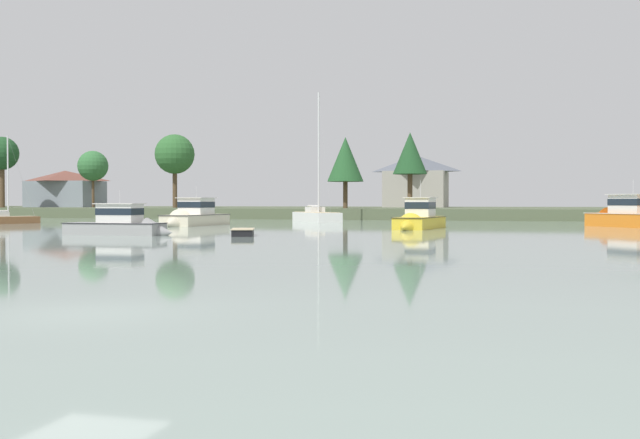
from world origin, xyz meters
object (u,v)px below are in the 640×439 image
Objects in this scene: sailboat_white at (316,219)px; mooring_buoy_white at (143,221)px; cruiser_orange at (626,219)px; cruiser_grey at (125,227)px; cruiser_yellow at (417,222)px; dinghy_black at (243,233)px; cruiser_cream at (191,219)px; sailboat_wood at (3,222)px.

sailboat_white is 28.59× the size of mooring_buoy_white.
cruiser_orange is 1.26× the size of cruiser_grey.
cruiser_yellow is at bearing -24.18° from mooring_buoy_white.
dinghy_black is at bearing -81.94° from sailboat_white.
cruiser_orange reaches higher than cruiser_cream.
cruiser_cream is at bearing 102.34° from cruiser_grey.
dinghy_black is (12.79, -19.19, -0.43)m from cruiser_cream.
sailboat_wood is at bearing 179.55° from cruiser_cream.
cruiser_cream is 18.48× the size of mooring_buoy_white.
dinghy_black is at bearing -120.80° from cruiser_yellow.
cruiser_cream is (-40.11, -7.21, -0.09)m from cruiser_orange.
cruiser_grey is at bearing -63.34° from mooring_buoy_white.
cruiser_grey is 32.86m from sailboat_wood.
cruiser_orange reaches higher than cruiser_yellow.
cruiser_yellow is at bearing -149.77° from cruiser_orange.
sailboat_white is at bearing 161.52° from cruiser_orange.
sailboat_white is (3.10, 38.22, -0.21)m from cruiser_grey.
cruiser_cream is (-22.37, 3.12, 0.02)m from cruiser_yellow.
cruiser_orange is 1.03× the size of sailboat_wood.
cruiser_grey is (-17.97, -16.99, -0.05)m from cruiser_yellow.
cruiser_yellow is 0.98× the size of sailboat_wood.
cruiser_yellow is 22.59m from cruiser_cream.
sailboat_wood is (-43.82, 3.29, -0.36)m from cruiser_yellow.
sailboat_wood is at bearing 141.89° from cruiser_grey.
dinghy_black is at bearing 6.26° from cruiser_grey.
sailboat_white is (-5.28, 37.30, 0.15)m from dinghy_black.
cruiser_yellow is 20.53m from cruiser_orange.
sailboat_white is at bearing 98.06° from dinghy_black.
cruiser_grey is at bearing -77.66° from cruiser_cream.
dinghy_black is at bearing -51.92° from mooring_buoy_white.
cruiser_orange reaches higher than cruiser_grey.
cruiser_yellow reaches higher than mooring_buoy_white.
sailboat_wood reaches higher than cruiser_orange.
mooring_buoy_white is (-24.63, 31.43, -0.08)m from dinghy_black.
cruiser_orange is (17.74, 10.34, 0.11)m from cruiser_yellow.
cruiser_orange is 0.64× the size of sailboat_white.
mooring_buoy_white is at bearing 51.48° from sailboat_wood.
cruiser_orange is at bearing 44.03° from dinghy_black.
cruiser_grey is 38.35m from sailboat_white.
cruiser_grey is at bearing -173.74° from dinghy_black.
cruiser_cream is at bearing 172.05° from cruiser_yellow.
cruiser_yellow is 18.71m from dinghy_black.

